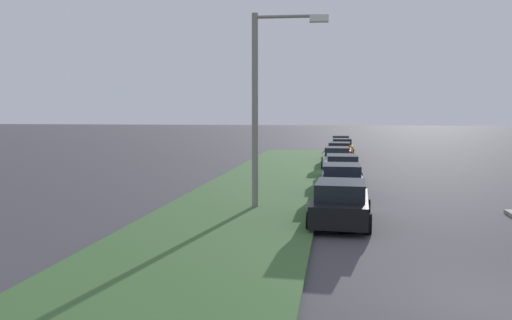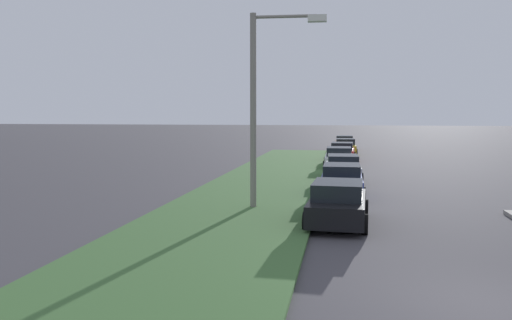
# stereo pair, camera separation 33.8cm
# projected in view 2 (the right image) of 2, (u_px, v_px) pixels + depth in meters

# --- Properties ---
(ground) EXTENTS (300.00, 300.00, 0.00)m
(ground) POSITION_uv_depth(u_px,v_px,m) (501.00, 309.00, 9.76)
(ground) COLOR #423F44
(grass_median) EXTENTS (60.00, 6.00, 0.12)m
(grass_median) POSITION_uv_depth(u_px,v_px,m) (244.00, 204.00, 20.76)
(grass_median) COLOR #3D6633
(grass_median) RESTS_ON ground
(parked_car_black) EXTENTS (4.38, 2.17, 1.47)m
(parked_car_black) POSITION_uv_depth(u_px,v_px,m) (338.00, 203.00, 17.19)
(parked_car_black) COLOR black
(parked_car_black) RESTS_ON ground
(parked_car_blue) EXTENTS (4.30, 2.02, 1.47)m
(parked_car_blue) POSITION_uv_depth(u_px,v_px,m) (342.00, 181.00, 22.92)
(parked_car_blue) COLOR #23389E
(parked_car_blue) RESTS_ON ground
(parked_car_silver) EXTENTS (4.37, 2.16, 1.47)m
(parked_car_silver) POSITION_uv_depth(u_px,v_px,m) (343.00, 168.00, 28.04)
(parked_car_silver) COLOR #B2B5BA
(parked_car_silver) RESTS_ON ground
(parked_car_white) EXTENTS (4.32, 2.05, 1.47)m
(parked_car_white) POSITION_uv_depth(u_px,v_px,m) (339.00, 158.00, 34.40)
(parked_car_white) COLOR silver
(parked_car_white) RESTS_ON ground
(parked_car_red) EXTENTS (4.35, 2.12, 1.47)m
(parked_car_red) POSITION_uv_depth(u_px,v_px,m) (342.00, 152.00, 39.91)
(parked_car_red) COLOR red
(parked_car_red) RESTS_ON ground
(parked_car_yellow) EXTENTS (4.36, 2.13, 1.47)m
(parked_car_yellow) POSITION_uv_depth(u_px,v_px,m) (345.00, 147.00, 45.85)
(parked_car_yellow) COLOR gold
(parked_car_yellow) RESTS_ON ground
(parked_car_orange) EXTENTS (4.30, 2.02, 1.47)m
(parked_car_orange) POSITION_uv_depth(u_px,v_px,m) (345.00, 143.00, 51.71)
(parked_car_orange) COLOR orange
(parked_car_orange) RESTS_ON ground
(streetlight) EXTENTS (0.43, 2.88, 7.50)m
(streetlight) POSITION_uv_depth(u_px,v_px,m) (262.00, 96.00, 19.45)
(streetlight) COLOR gray
(streetlight) RESTS_ON ground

